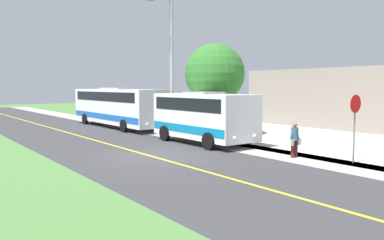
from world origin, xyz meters
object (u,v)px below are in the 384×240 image
Objects in this scene: shuttle_bus_front at (203,115)px; transit_bus_rear at (117,105)px; tree_curbside at (215,74)px; stop_sign at (355,117)px; commercial_building at (381,98)px; street_light_pole at (170,61)px; pedestrian_with_bags at (295,139)px.

shuttle_bus_front is 0.57× the size of transit_bus_rear.
tree_curbside reaches higher than transit_bus_rear.
stop_sign is 16.86m from commercial_building.
street_light_pole is 1.47× the size of tree_curbside.
street_light_pole reaches higher than transit_bus_rear.
commercial_building is (-16.84, 1.28, 0.71)m from shuttle_bus_front.
shuttle_bus_front is at bearing 89.97° from transit_bus_rear.
stop_sign is 12.65m from street_light_pole.
street_light_pole is at bearing -94.75° from shuttle_bus_front.
pedestrian_with_bags is (-0.55, 17.19, -0.87)m from transit_bus_rear.
commercial_building is at bearing -163.75° from pedestrian_with_bags.
tree_curbside is (-2.84, -2.45, 2.45)m from shuttle_bus_front.
tree_curbside reaches higher than pedestrian_with_bags.
street_light_pole reaches higher than tree_curbside.
street_light_pole is 0.45× the size of commercial_building.
pedestrian_with_bags is at bearing 74.92° from tree_curbside.
transit_bus_rear is 17.22m from pedestrian_with_bags.
transit_bus_rear reaches higher than stop_sign.
shuttle_bus_front is 11.16m from transit_bus_rear.
stop_sign is 0.48× the size of tree_curbside.
transit_bus_rear is 4.17× the size of stop_sign.
transit_bus_rear is at bearing -85.52° from stop_sign.
transit_bus_rear is (-0.01, -11.16, 0.11)m from shuttle_bus_front.
stop_sign is (-0.98, 2.32, 1.12)m from pedestrian_with_bags.
street_light_pole reaches higher than commercial_building.
transit_bus_rear is 7.54× the size of pedestrian_with_bags.
tree_curbside is (-2.83, 8.72, 2.34)m from transit_bus_rear.
commercial_building is (-15.30, -7.07, 0.35)m from stop_sign.
commercial_building is (-14.00, 3.73, -1.74)m from tree_curbside.
stop_sign is (-1.53, 19.51, 0.25)m from transit_bus_rear.
stop_sign is (-1.54, 8.35, 0.36)m from shuttle_bus_front.
transit_bus_rear reaches higher than pedestrian_with_bags.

